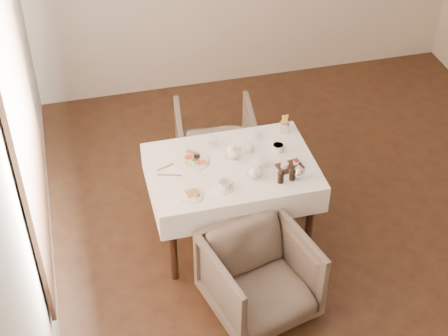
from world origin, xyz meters
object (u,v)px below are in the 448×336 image
table (232,177)px  breakfast_plate (191,160)px  armchair_far (215,141)px  armchair_near (260,277)px  teapot_centre (233,151)px

table → breakfast_plate: bearing=157.2°
armchair_far → armchair_near: bearing=94.7°
teapot_centre → armchair_near: bearing=-101.8°
teapot_centre → armchair_far: bearing=76.3°
armchair_near → armchair_far: 1.66m
table → armchair_near: 0.84m
armchair_near → teapot_centre: 1.00m
table → armchair_near: (0.01, -0.78, -0.31)m
armchair_far → breakfast_plate: 0.96m
armchair_far → teapot_centre: (-0.05, -0.80, 0.50)m
breakfast_plate → teapot_centre: 0.33m
breakfast_plate → table: bearing=-46.4°
armchair_far → breakfast_plate: breakfast_plate is taller
breakfast_plate → armchair_near: bearing=-95.2°
armchair_far → teapot_centre: bearing=93.7°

